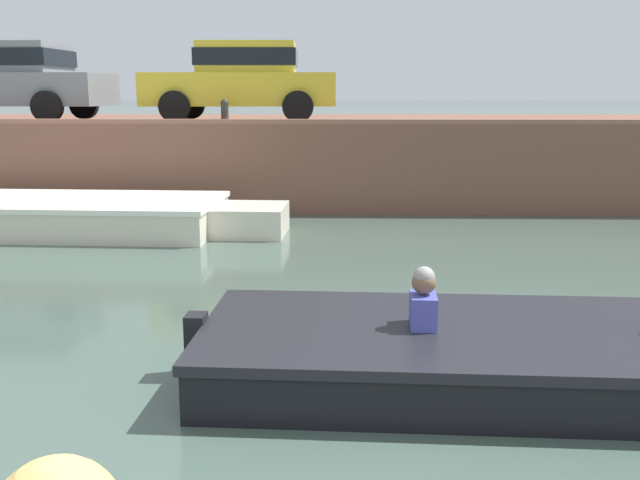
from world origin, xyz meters
TOP-DOWN VIEW (x-y plane):
  - ground_plane at (0.00, 5.82)m, footprint 400.00×400.00m
  - far_quay_wall at (0.00, 14.65)m, footprint 60.00×6.00m
  - far_wall_coping at (0.00, 11.77)m, footprint 60.00×0.24m
  - boat_moored_west_cream at (-4.60, 9.93)m, footprint 6.96×2.49m
  - motorboat_passing at (2.03, 3.76)m, footprint 7.03×2.16m
  - car_leftmost_grey at (-6.86, 13.14)m, footprint 4.41×2.12m
  - car_left_inner_yellow at (-1.96, 13.15)m, footprint 3.85×2.04m
  - mooring_bollard_mid at (-2.16, 11.90)m, footprint 0.15×0.15m

SIDE VIEW (x-z plane):
  - ground_plane at x=0.00m, z-range 0.00..0.00m
  - motorboat_passing at x=2.03m, z-range -0.24..0.70m
  - boat_moored_west_cream at x=-4.60m, z-range 0.00..0.54m
  - far_quay_wall at x=0.00m, z-range 0.00..1.69m
  - far_wall_coping at x=0.00m, z-range 1.69..1.77m
  - mooring_bollard_mid at x=-2.16m, z-range 1.71..2.15m
  - car_left_inner_yellow at x=-1.96m, z-range 1.77..3.31m
  - car_leftmost_grey at x=-6.86m, z-range 1.77..3.31m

